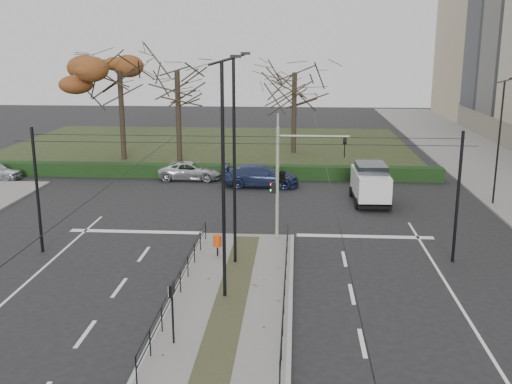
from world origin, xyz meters
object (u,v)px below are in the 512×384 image
(litter_bin, at_px, (217,241))
(bare_tree_center, at_px, (295,78))
(streetlamp_sidewalk, at_px, (499,141))
(parked_car_fourth, at_px, (191,171))
(traffic_light, at_px, (284,174))
(rust_tree, at_px, (119,71))
(streetlamp_median_near, at_px, (224,179))
(streetlamp_median_far, at_px, (235,160))
(bare_tree_near, at_px, (177,77))
(parked_car_third, at_px, (261,176))
(info_panel, at_px, (172,296))
(white_van, at_px, (370,182))

(litter_bin, relative_size, bare_tree_center, 0.11)
(streetlamp_sidewalk, distance_m, parked_car_fourth, 20.90)
(traffic_light, relative_size, rust_tree, 0.58)
(litter_bin, xyz_separation_m, streetlamp_median_near, (0.89, -4.48, 3.94))
(streetlamp_median_far, bearing_deg, bare_tree_near, 106.99)
(litter_bin, distance_m, streetlamp_median_near, 6.03)
(parked_car_fourth, bearing_deg, bare_tree_near, 18.86)
(bare_tree_center, bearing_deg, parked_car_third, -99.44)
(streetlamp_median_near, height_order, streetlamp_median_far, streetlamp_median_far)
(litter_bin, height_order, parked_car_third, parked_car_third)
(streetlamp_median_near, relative_size, streetlamp_median_far, 1.00)
(info_panel, relative_size, bare_tree_center, 0.22)
(streetlamp_median_far, relative_size, parked_car_third, 1.75)
(traffic_light, height_order, parked_car_fourth, traffic_light)
(parked_car_third, height_order, white_van, white_van)
(info_panel, xyz_separation_m, bare_tree_center, (3.66, 35.89, 4.88))
(parked_car_fourth, xyz_separation_m, bare_tree_center, (7.40, 11.23, 6.04))
(streetlamp_median_far, xyz_separation_m, bare_tree_center, (2.38, 28.33, 1.87))
(parked_car_third, distance_m, rust_tree, 16.50)
(litter_bin, bearing_deg, white_van, 52.42)
(parked_car_third, distance_m, bare_tree_center, 14.51)
(info_panel, height_order, parked_car_third, info_panel)
(bare_tree_near, bearing_deg, bare_tree_center, 31.40)
(info_panel, xyz_separation_m, parked_car_third, (1.48, 22.83, -1.03))
(traffic_light, xyz_separation_m, info_panel, (-3.33, -11.16, -1.61))
(streetlamp_median_far, relative_size, white_van, 1.95)
(bare_tree_near, bearing_deg, litter_bin, -74.66)
(traffic_light, height_order, parked_car_third, traffic_light)
(traffic_light, bearing_deg, rust_tree, 124.44)
(parked_car_third, relative_size, bare_tree_near, 0.53)
(traffic_light, xyz_separation_m, bare_tree_near, (-8.98, 19.05, 3.64))
(litter_bin, relative_size, parked_car_fourth, 0.22)
(white_van, distance_m, bare_tree_center, 18.45)
(bare_tree_center, height_order, bare_tree_near, bare_tree_near)
(streetlamp_median_far, distance_m, parked_car_fourth, 18.31)
(white_van, height_order, rust_tree, rust_tree)
(info_panel, height_order, bare_tree_center, bare_tree_center)
(white_van, bearing_deg, streetlamp_median_far, -122.52)
(litter_bin, relative_size, info_panel, 0.47)
(streetlamp_sidewalk, relative_size, parked_car_third, 1.44)
(traffic_light, bearing_deg, streetlamp_median_near, -105.84)
(streetlamp_median_near, xyz_separation_m, white_van, (7.27, 15.09, -3.50))
(streetlamp_sidewalk, bearing_deg, parked_car_fourth, 163.41)
(streetlamp_median_near, xyz_separation_m, streetlamp_median_far, (0.02, 3.72, 0.02))
(streetlamp_median_far, bearing_deg, traffic_light, 60.33)
(streetlamp_median_near, distance_m, parked_car_fourth, 21.82)
(info_panel, distance_m, streetlamp_median_far, 8.24)
(parked_car_third, height_order, bare_tree_center, bare_tree_center)
(traffic_light, height_order, bare_tree_near, bare_tree_near)
(rust_tree, bearing_deg, parked_car_third, -35.89)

